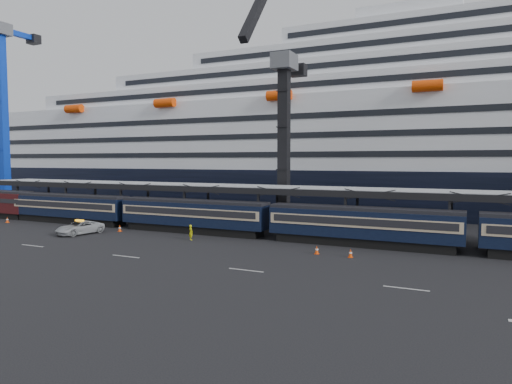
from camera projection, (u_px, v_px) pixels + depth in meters
ground at (442, 278)px, 33.30m from camera, size 260.00×260.00×0.00m
train at (397, 226)px, 44.14m from camera, size 133.05×3.00×4.05m
canopy at (451, 194)px, 45.57m from camera, size 130.00×6.25×5.53m
cruise_ship at (453, 137)px, 74.41m from camera, size 214.09×28.84×34.00m
crane_blue at (0, 104)px, 78.44m from camera, size 4.50×19.91×52.01m
crane_dark_near at (283, 134)px, 57.74m from camera, size 4.50×17.75×35.08m
pickup_truck at (80, 228)px, 52.98m from camera, size 3.55×5.88×1.53m
worker at (191, 232)px, 49.06m from camera, size 0.72×0.67×1.66m
traffic_cone_a at (7, 220)px, 62.77m from camera, size 0.41×0.41×0.82m
traffic_cone_b at (120, 228)px, 55.01m from camera, size 0.41×0.41×0.82m
traffic_cone_c at (351, 253)px, 40.27m from camera, size 0.40×0.40×0.80m
traffic_cone_d at (317, 250)px, 41.76m from camera, size 0.40×0.40×0.81m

